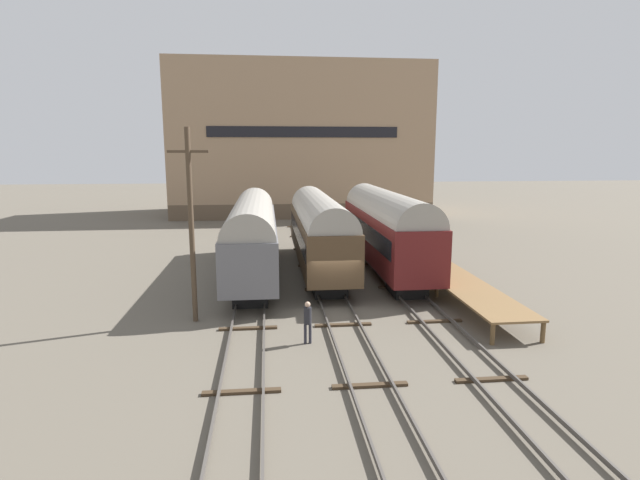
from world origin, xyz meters
name	(u,v)px	position (x,y,z in m)	size (l,w,h in m)	color
ground_plane	(334,306)	(0.00, 0.00, 0.00)	(200.00, 200.00, 0.00)	#60594C
track_left	(250,306)	(-4.31, 0.00, 0.14)	(2.60, 60.00, 0.26)	#4C4742
track_middle	(334,303)	(0.00, 0.00, 0.14)	(2.60, 60.00, 0.26)	#4C4742
track_right	(416,300)	(4.31, 0.00, 0.14)	(2.60, 60.00, 0.26)	#4C4742
train_car_maroon	(386,226)	(4.31, 6.83, 3.04)	(2.95, 15.63, 5.34)	black
train_car_grey	(252,232)	(-4.31, 6.63, 2.87)	(2.93, 16.84, 5.03)	black
train_car_brown	(319,228)	(0.00, 7.53, 2.90)	(2.93, 16.08, 5.10)	black
station_platform	(457,280)	(6.87, 0.97, 0.93)	(2.49, 14.00, 1.01)	brown
bench	(437,257)	(6.83, 4.21, 1.49)	(1.40, 0.40, 0.91)	brown
person_worker	(308,318)	(-1.78, -4.92, 1.09)	(0.32, 0.32, 1.80)	#282833
utility_pole	(191,224)	(-6.80, -1.61, 4.62)	(1.80, 0.24, 8.92)	#473828
warehouse_building	(300,141)	(0.87, 39.42, 9.04)	(30.76, 13.35, 18.08)	brown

